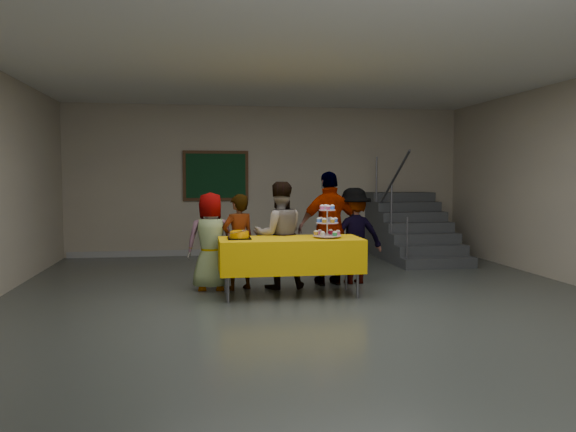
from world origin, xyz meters
The scene contains 11 objects.
room_shell centered at (0.00, 0.02, 2.13)m, with size 10.00×10.04×3.02m.
bake_table centered at (-0.20, 0.92, 0.56)m, with size 1.88×0.78×0.77m.
cupcake_stand centered at (0.29, 0.89, 0.95)m, with size 0.38×0.38×0.44m.
bear_cake centered at (-0.88, 0.94, 0.83)m, with size 0.32×0.36×0.12m.
schoolchild_a centered at (-1.23, 1.48, 0.68)m, with size 0.67×0.43×1.37m, color #5C5D65.
schoolchild_b centered at (-0.85, 1.45, 0.67)m, with size 0.49×0.32×1.34m, color slate.
schoolchild_c centered at (-0.28, 1.44, 0.76)m, with size 0.74×0.57×1.51m, color slate.
schoolchild_d centered at (0.50, 1.59, 0.83)m, with size 0.97×0.40×1.66m, color slate.
schoolchild_e centered at (0.87, 1.66, 0.71)m, with size 0.92×0.53×1.42m, color slate.
staircase centered at (2.70, 4.13, 0.49)m, with size 1.30×2.40×2.04m.
noticeboard centered at (-1.06, 4.96, 1.60)m, with size 1.30×0.05×1.00m.
Camera 1 is at (-1.38, -6.36, 1.58)m, focal length 35.00 mm.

